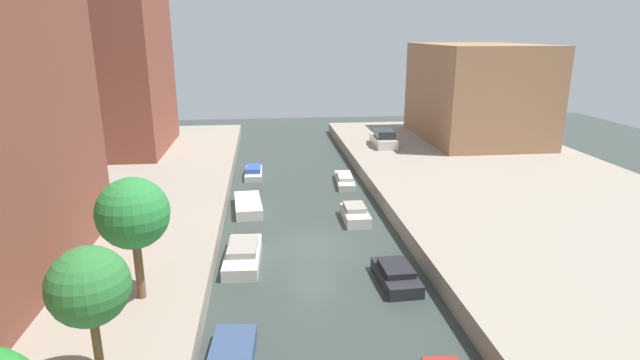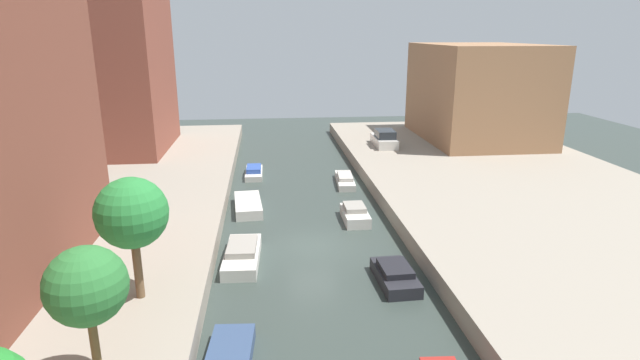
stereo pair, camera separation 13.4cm
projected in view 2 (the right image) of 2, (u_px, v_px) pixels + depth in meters
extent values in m
plane|color=#333D38|center=(313.00, 246.00, 27.11)|extent=(84.00, 84.00, 0.00)
cube|color=gray|center=(17.00, 250.00, 25.42)|extent=(20.00, 64.00, 1.00)
cube|color=gray|center=(576.00, 226.00, 28.52)|extent=(20.00, 64.00, 1.00)
cube|color=brown|center=(99.00, 28.00, 42.29)|extent=(10.00, 11.81, 20.69)
cube|color=#9E704C|center=(477.00, 92.00, 48.34)|extent=(10.00, 14.14, 8.99)
cylinder|color=brown|center=(95.00, 349.00, 14.66)|extent=(0.26, 0.26, 2.47)
sphere|color=#2C7132|center=(86.00, 286.00, 14.08)|extent=(2.30, 2.30, 2.30)
cylinder|color=brown|center=(138.00, 267.00, 19.61)|extent=(0.33, 0.33, 2.58)
sphere|color=#287D37|center=(132.00, 213.00, 18.97)|extent=(2.74, 2.74, 2.74)
cube|color=beige|center=(384.00, 141.00, 46.29)|extent=(1.89, 4.34, 0.82)
cube|color=#1E2328|center=(385.00, 134.00, 45.77)|extent=(1.64, 2.40, 0.70)
cube|color=beige|center=(242.00, 256.00, 25.16)|extent=(1.87, 4.45, 0.61)
cube|color=gray|center=(242.00, 246.00, 25.21)|extent=(1.53, 2.47, 0.31)
cube|color=beige|center=(248.00, 205.00, 32.55)|extent=(1.94, 4.30, 0.64)
cube|color=beige|center=(254.00, 173.00, 40.22)|extent=(1.35, 3.69, 0.44)
cube|color=#2D4C9E|center=(254.00, 169.00, 40.08)|extent=(1.13, 2.04, 0.35)
cube|color=#232328|center=(395.00, 277.00, 23.07)|extent=(1.69, 3.39, 0.58)
cube|color=black|center=(395.00, 268.00, 22.99)|extent=(1.40, 1.88, 0.29)
cube|color=beige|center=(355.00, 216.00, 30.69)|extent=(1.45, 3.08, 0.65)
cube|color=gray|center=(355.00, 207.00, 30.78)|extent=(1.23, 1.69, 0.29)
cube|color=beige|center=(345.00, 181.00, 38.21)|extent=(1.51, 4.41, 0.47)
cube|color=#B2ADA3|center=(345.00, 176.00, 38.07)|extent=(1.20, 2.45, 0.26)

